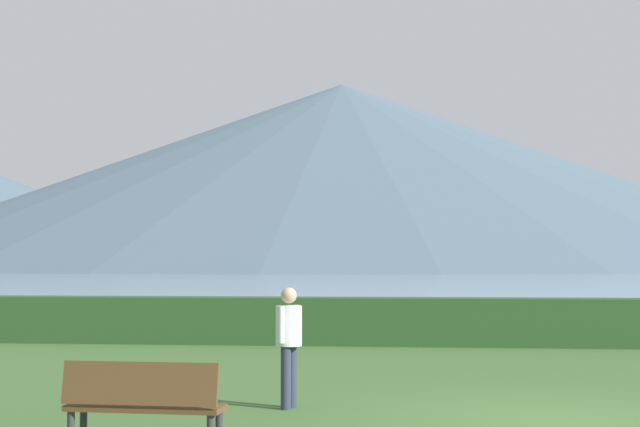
% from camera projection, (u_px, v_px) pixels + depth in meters
% --- Properties ---
extents(ground_plane, '(1000.00, 1000.00, 0.00)m').
position_uv_depth(ground_plane, '(561.00, 420.00, 12.18)').
color(ground_plane, '#3D602D').
extents(harbor_water, '(320.00, 246.00, 0.00)m').
position_uv_depth(harbor_water, '(440.00, 276.00, 148.13)').
color(harbor_water, '#8499A8').
rests_on(harbor_water, ground_plane).
extents(hedge_line, '(80.00, 1.20, 1.15)m').
position_uv_depth(hedge_line, '(498.00, 322.00, 23.12)').
color(hedge_line, '#284C23').
rests_on(hedge_line, ground_plane).
extents(park_bench_near_path, '(1.71, 0.56, 0.95)m').
position_uv_depth(park_bench_near_path, '(143.00, 401.00, 10.15)').
color(park_bench_near_path, brown).
rests_on(park_bench_near_path, ground_plane).
extents(person_standing_walker, '(0.36, 0.55, 1.65)m').
position_uv_depth(person_standing_walker, '(289.00, 337.00, 13.19)').
color(person_standing_walker, '#2D3347').
rests_on(person_standing_walker, ground_plane).
extents(distant_hill_central_peak, '(244.33, 244.33, 45.40)m').
position_uv_depth(distant_hill_central_peak, '(428.00, 213.00, 395.57)').
color(distant_hill_central_peak, '#4C6070').
rests_on(distant_hill_central_peak, ground_plane).
extents(distant_hill_east_ridge, '(329.83, 329.83, 64.56)m').
position_uv_depth(distant_hill_east_ridge, '(342.00, 176.00, 335.11)').
color(distant_hill_east_ridge, '#4C6070').
rests_on(distant_hill_east_ridge, ground_plane).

